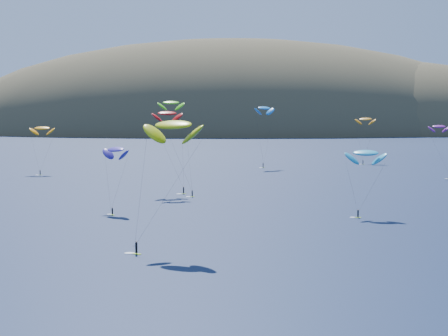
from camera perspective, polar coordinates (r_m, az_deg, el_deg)
ground at (r=78.70m, az=-2.20°, el=-12.25°), size 2800.00×2800.00×0.00m
island at (r=639.31m, az=2.63°, el=2.43°), size 730.00×300.00×210.00m
kitesurfer_1 at (r=238.36m, az=-16.29°, el=3.51°), size 8.75×9.71×18.95m
kitesurfer_2 at (r=108.00m, az=-4.67°, el=3.95°), size 12.52×11.93×24.11m
kitesurfer_3 at (r=176.59m, az=-4.87°, el=5.95°), size 10.79×11.85×27.44m
kitesurfer_4 at (r=253.28m, az=3.70°, el=5.48°), size 10.07×8.94×26.45m
kitesurfer_5 at (r=143.07m, az=12.82°, el=1.35°), size 9.40×7.69×16.37m
kitesurfer_6 at (r=230.69m, az=19.06°, el=3.60°), size 7.40×11.13×19.38m
kitesurfer_9 at (r=179.02m, az=-5.21°, el=4.99°), size 10.22×9.25×24.78m
kitesurfer_10 at (r=148.02m, az=-9.87°, el=1.68°), size 8.41×11.88×16.52m
kitesurfer_11 at (r=281.25m, az=12.81°, el=4.38°), size 9.26×14.07×21.38m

